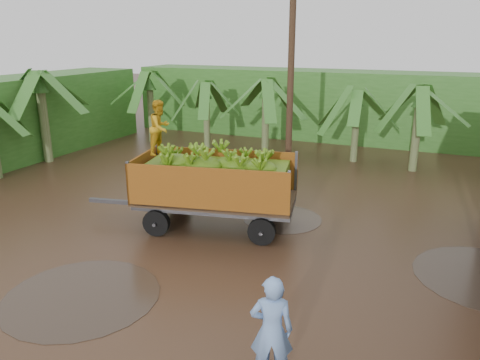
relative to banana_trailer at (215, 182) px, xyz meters
The scene contains 6 objects.
ground 3.44m from the banana_trailer, 46.38° to the right, with size 100.00×100.00×0.00m, color black.
hedge_north 13.72m from the banana_trailer, 89.26° to the left, with size 22.00×3.00×3.60m, color #2D661E.
banana_trailer is the anchor object (origin of this frame).
man_blue 6.54m from the banana_trailer, 55.97° to the right, with size 0.69×0.45×1.88m, color #779DD9.
utility_pole 5.87m from the banana_trailer, 84.55° to the left, with size 1.20×0.24×7.45m.
banana_plants 5.59m from the banana_trailer, 124.69° to the left, with size 25.04×19.76×4.15m.
Camera 1 is at (3.51, -9.09, 5.34)m, focal length 35.00 mm.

